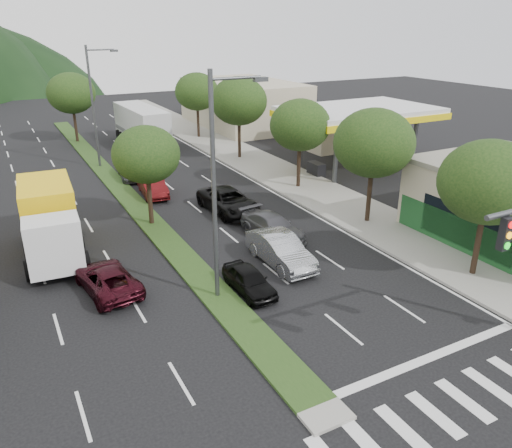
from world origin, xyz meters
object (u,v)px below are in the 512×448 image
tree_med_near (146,155)px  car_queue_e (130,169)px  streetlight_mid (95,101)px  box_truck (50,223)px  car_queue_b (272,227)px  tree_r_b (374,143)px  car_queue_a (249,280)px  tree_med_far (71,93)px  sedan_silver (281,250)px  tree_r_e (197,92)px  car_queue_c (152,185)px  suv_maroon (107,279)px  car_queue_d (229,201)px  streetlight_near (218,179)px  motorhome (142,125)px  tree_r_d (239,101)px  tree_r_c (300,125)px  tree_r_a (489,182)px

tree_med_near → car_queue_e: size_ratio=1.36×
streetlight_mid → box_truck: streetlight_mid is taller
car_queue_b → car_queue_e: car_queue_e is taller
tree_r_b → car_queue_a: size_ratio=1.97×
streetlight_mid → tree_med_far: bearing=91.1°
streetlight_mid → sedan_silver: (4.05, -23.44, -4.79)m
tree_r_e → tree_med_near: tree_r_e is taller
car_queue_c → box_truck: 10.43m
tree_med_near → suv_maroon: bearing=-121.0°
car_queue_c → car_queue_d: bearing=-53.9°
streetlight_near → motorhome: bearing=80.1°
tree_r_e → sedan_silver: size_ratio=1.40×
tree_r_d → car_queue_e: 11.49m
tree_r_b → motorhome: 28.56m
box_truck → suv_maroon: bearing=110.1°
tree_r_b → tree_med_near: tree_r_b is taller
car_queue_e → box_truck: bearing=-115.4°
tree_r_e → car_queue_e: (-10.50, -11.51, -4.14)m
tree_r_c → car_queue_a: (-10.50, -12.25, -4.15)m
tree_r_d → sedan_silver: size_ratio=1.49×
tree_r_b → car_queue_a: 12.17m
motorhome → tree_r_a: bearing=-82.2°
car_queue_d → car_queue_a: bearing=-112.8°
tree_r_d → streetlight_near: (-11.79, -22.00, 0.40)m
tree_r_a → car_queue_d: tree_r_a is taller
tree_r_c → streetlight_near: streetlight_near is taller
car_queue_d → streetlight_mid: bearing=105.3°
sedan_silver → car_queue_c: (-2.47, 13.93, -0.06)m
car_queue_e → motorhome: size_ratio=0.44×
tree_r_c → tree_med_far: tree_med_far is taller
sedan_silver → motorhome: motorhome is taller
tree_r_b → streetlight_near: size_ratio=0.69×
tree_r_b → tree_r_e: tree_r_b is taller
tree_r_a → tree_r_d: 26.00m
car_queue_a → car_queue_d: 10.65m
suv_maroon → car_queue_c: 13.96m
tree_r_a → car_queue_e: bearing=113.2°
tree_med_far → car_queue_c: bearing=-85.0°
tree_med_near → car_queue_a: (1.50, -10.25, -3.83)m
tree_med_far → car_queue_d: tree_med_far is taller
tree_med_near → car_queue_b: tree_med_near is taller
tree_r_c → car_queue_c: bearing=161.1°
tree_r_a → tree_r_b: size_ratio=0.96×
car_queue_a → car_queue_b: 6.47m
tree_r_a → car_queue_b: size_ratio=1.42×
car_queue_b → car_queue_c: (-3.82, 10.74, 0.06)m
tree_r_d → car_queue_b: size_ratio=1.53×
tree_r_a → motorhome: size_ratio=0.66×
motorhome → box_truck: bearing=-118.7°
tree_r_a → suv_maroon: (-16.25, 6.91, -4.19)m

